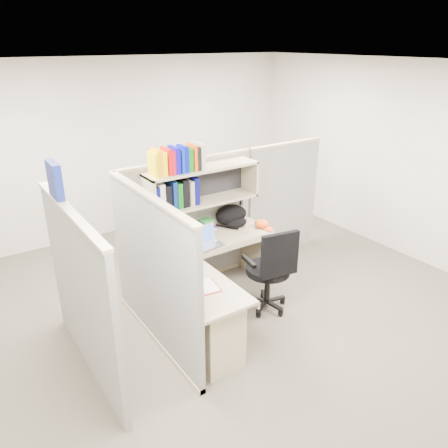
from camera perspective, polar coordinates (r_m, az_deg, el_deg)
ground at (r=5.13m, az=0.65°, el=-11.60°), size 6.00×6.00×0.00m
room_shell at (r=4.42m, az=0.75°, el=5.97°), size 6.00×6.00×6.00m
cubicle at (r=4.86m, az=-5.92°, el=-1.53°), size 3.79×1.84×1.95m
desk at (r=4.50m, az=-1.56°, el=-10.36°), size 1.74×1.75×0.73m
laptop at (r=4.97m, az=-1.99°, el=-1.69°), size 0.33×0.33×0.22m
backpack at (r=5.51m, az=1.27°, el=1.05°), size 0.50×0.43×0.25m
orange_cap at (r=5.50m, az=4.91°, el=0.05°), size 0.22×0.24×0.10m
snack_canister at (r=4.46m, az=-4.13°, el=-5.67°), size 0.09×0.09×0.09m
tissue_box at (r=3.98m, az=-4.20°, el=-8.58°), size 0.16×0.16×0.21m
mouse at (r=5.10m, az=-1.17°, el=-2.15°), size 0.10×0.08×0.03m
paper_cup at (r=5.24m, az=-3.98°, el=-1.07°), size 0.09×0.09×0.11m
book_stack at (r=5.46m, az=-2.50°, el=0.07°), size 0.19×0.25×0.12m
loose_paper at (r=4.23m, az=-2.40°, el=-8.10°), size 0.24×0.29×0.00m
task_chair at (r=5.02m, az=5.97°, el=-7.58°), size 0.58×0.54×1.06m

